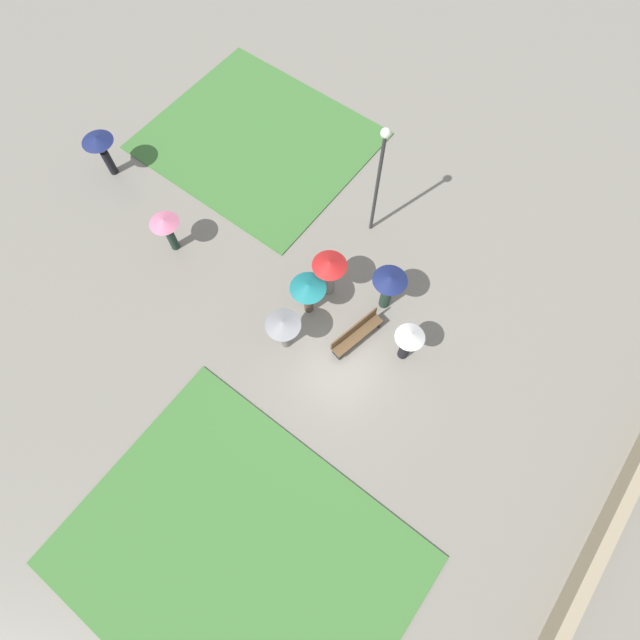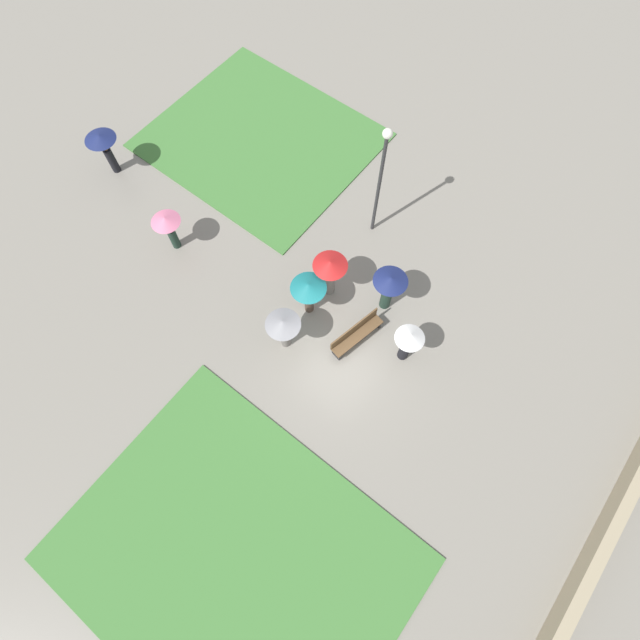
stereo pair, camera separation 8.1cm
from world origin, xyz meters
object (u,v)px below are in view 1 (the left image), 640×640
object	(u,v)px
crowd_person_white	(409,340)
lone_walker_far_path	(166,227)
park_bench	(356,333)
crowd_person_red	(329,270)
crowd_person_navy	(389,286)
lamp_post	(380,172)
lone_walker_mid_plaza	(100,146)
crowd_person_teal	(308,290)
crowd_person_grey	(284,327)

from	to	relation	value
crowd_person_white	lone_walker_far_path	distance (m)	9.13
crowd_person_white	park_bench	bearing A→B (deg)	92.93
crowd_person_red	crowd_person_white	bearing A→B (deg)	57.51
park_bench	crowd_person_navy	xyz separation A→B (m)	(1.67, -0.05, 0.86)
lamp_post	lone_walker_mid_plaza	distance (m)	10.57
park_bench	lamp_post	distance (m)	5.25
lamp_post	crowd_person_red	size ratio (longest dim) A/B	2.50
crowd_person_teal	lone_walker_far_path	world-z (taller)	crowd_person_teal
park_bench	crowd_person_navy	bearing A→B (deg)	10.64
crowd_person_teal	crowd_person_navy	world-z (taller)	crowd_person_navy
crowd_person_red	lone_walker_far_path	world-z (taller)	crowd_person_red
lamp_post	crowd_person_grey	bearing A→B (deg)	-175.94
crowd_person_red	lone_walker_mid_plaza	world-z (taller)	crowd_person_red
crowd_person_grey	crowd_person_teal	bearing A→B (deg)	-58.38
crowd_person_grey	crowd_person_red	size ratio (longest dim) A/B	0.91
crowd_person_teal	lone_walker_mid_plaza	xyz separation A→B (m)	(0.09, 9.86, 0.01)
lamp_post	crowd_person_navy	bearing A→B (deg)	-136.84
crowd_person_white	lone_walker_far_path	xyz separation A→B (m)	(-1.53, 9.00, -0.00)
crowd_person_red	lamp_post	bearing A→B (deg)	161.02
crowd_person_teal	crowd_person_red	distance (m)	1.01
park_bench	crowd_person_grey	size ratio (longest dim) A/B	1.14
crowd_person_teal	crowd_person_navy	size ratio (longest dim) A/B	0.94
crowd_person_grey	crowd_person_navy	world-z (taller)	crowd_person_navy
crowd_person_grey	lone_walker_far_path	xyz separation A→B (m)	(0.52, 5.65, -0.09)
crowd_person_navy	park_bench	bearing A→B (deg)	-1.53
crowd_person_red	lone_walker_far_path	distance (m)	5.92
crowd_person_white	crowd_person_navy	size ratio (longest dim) A/B	0.95
crowd_person_navy	lone_walker_far_path	distance (m)	7.92
crowd_person_teal	lone_walker_far_path	size ratio (longest dim) A/B	1.05
lamp_post	crowd_person_teal	distance (m)	4.43
park_bench	crowd_person_white	distance (m)	1.86
park_bench	lone_walker_far_path	bearing A→B (deg)	110.28
crowd_person_white	crowd_person_navy	distance (m)	1.96
crowd_person_red	park_bench	bearing A→B (deg)	37.65
park_bench	crowd_person_white	size ratio (longest dim) A/B	1.13
lone_walker_far_path	lamp_post	bearing A→B (deg)	113.94
lone_walker_far_path	park_bench	bearing A→B (deg)	78.07
crowd_person_teal	lone_walker_mid_plaza	size ratio (longest dim) A/B	0.97
park_bench	crowd_person_red	size ratio (longest dim) A/B	1.04
lamp_post	crowd_person_grey	xyz separation A→B (m)	(-5.57, -0.39, -1.75)
crowd_person_red	crowd_person_teal	bearing A→B (deg)	-31.22
crowd_person_teal	crowd_person_grey	bearing A→B (deg)	-143.21
park_bench	lone_walker_far_path	distance (m)	7.51
lamp_post	lone_walker_mid_plaza	bearing A→B (deg)	112.49
lamp_post	lone_walker_far_path	distance (m)	7.51
lamp_post	lone_walker_far_path	world-z (taller)	lamp_post
park_bench	crowd_person_red	xyz separation A→B (m)	(0.93, 1.81, 0.94)
park_bench	crowd_person_grey	bearing A→B (deg)	143.98
crowd_person_white	crowd_person_grey	xyz separation A→B (m)	(-2.05, 3.36, 0.08)
park_bench	lone_walker_far_path	size ratio (longest dim) A/B	1.20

